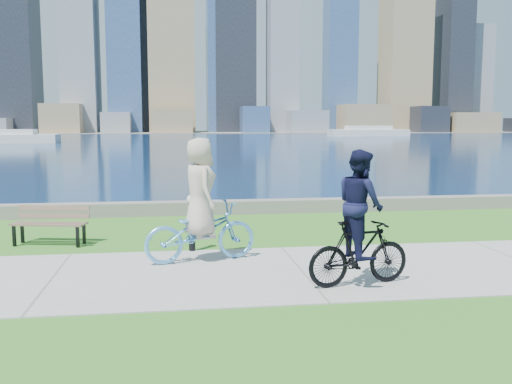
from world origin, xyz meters
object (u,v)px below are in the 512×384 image
park_bench (51,221)px  bollard_lamp (192,219)px  cyclist_man (360,229)px  cyclist_woman (200,216)px

park_bench → bollard_lamp: size_ratio=1.42×
park_bench → cyclist_man: (5.22, -3.76, 0.41)m
park_bench → bollard_lamp: (2.81, -1.06, 0.16)m
bollard_lamp → park_bench: bearing=159.3°
cyclist_woman → cyclist_man: 2.94m
cyclist_man → bollard_lamp: bearing=31.4°
park_bench → bollard_lamp: bearing=-8.0°
park_bench → cyclist_woman: bearing=-20.3°
park_bench → cyclist_man: cyclist_man is taller
park_bench → cyclist_woman: (2.93, -1.91, 0.36)m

